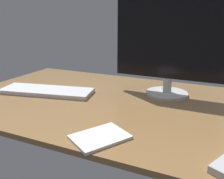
# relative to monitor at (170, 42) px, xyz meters

# --- Properties ---
(desk) EXTENTS (1.40, 0.84, 0.02)m
(desk) POSITION_rel_monitor_xyz_m (-0.20, -0.18, -0.26)
(desk) COLOR olive
(desk) RESTS_ON ground
(monitor) EXTENTS (0.50, 0.20, 0.47)m
(monitor) POSITION_rel_monitor_xyz_m (0.00, 0.00, 0.00)
(monitor) COLOR silver
(monitor) RESTS_ON desk
(keyboard) EXTENTS (0.46, 0.23, 0.02)m
(keyboard) POSITION_rel_monitor_xyz_m (-0.54, -0.21, -0.24)
(keyboard) COLOR silver
(keyboard) RESTS_ON desk
(notepad) EXTENTS (0.19, 0.20, 0.01)m
(notepad) POSITION_rel_monitor_xyz_m (-0.10, -0.51, -0.25)
(notepad) COLOR white
(notepad) RESTS_ON desk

